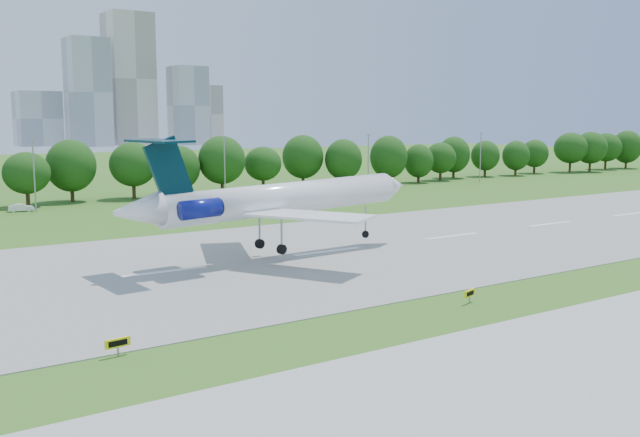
# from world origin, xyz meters

# --- Properties ---
(ground) EXTENTS (600.00, 600.00, 0.00)m
(ground) POSITION_xyz_m (0.00, 0.00, 0.00)
(ground) COLOR #2E6119
(ground) RESTS_ON ground
(runway) EXTENTS (400.00, 45.00, 0.08)m
(runway) POSITION_xyz_m (0.00, 25.00, 0.04)
(runway) COLOR gray
(runway) RESTS_ON ground
(tree_line) EXTENTS (288.40, 8.40, 10.40)m
(tree_line) POSITION_xyz_m (0.00, 92.00, 6.19)
(tree_line) COLOR #382314
(tree_line) RESTS_ON ground
(light_poles) EXTENTS (175.90, 0.25, 12.19)m
(light_poles) POSITION_xyz_m (-2.50, 82.00, 6.34)
(light_poles) COLOR gray
(light_poles) RESTS_ON ground
(skyline) EXTENTS (127.00, 52.00, 80.00)m
(skyline) POSITION_xyz_m (100.16, 390.61, 30.46)
(skyline) COLOR #B2B2B7
(skyline) RESTS_ON ground
(airliner) EXTENTS (38.01, 27.67, 12.90)m
(airliner) POSITION_xyz_m (-7.63, 24.88, 6.78)
(airliner) COLOR white
(airliner) RESTS_ON ground
(taxi_sign_left) EXTENTS (1.73, 0.38, 1.21)m
(taxi_sign_left) POSITION_xyz_m (-32.29, 2.14, 0.89)
(taxi_sign_left) COLOR gray
(taxi_sign_left) RESTS_ON ground
(taxi_sign_centre) EXTENTS (1.64, 0.67, 1.16)m
(taxi_sign_centre) POSITION_xyz_m (-3.31, -0.97, 0.86)
(taxi_sign_centre) COLOR gray
(taxi_sign_centre) RESTS_ON ground
(service_vehicle_a) EXTENTS (4.22, 1.95, 1.34)m
(service_vehicle_a) POSITION_xyz_m (-21.86, 84.49, 0.67)
(service_vehicle_a) COLOR white
(service_vehicle_a) RESTS_ON ground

